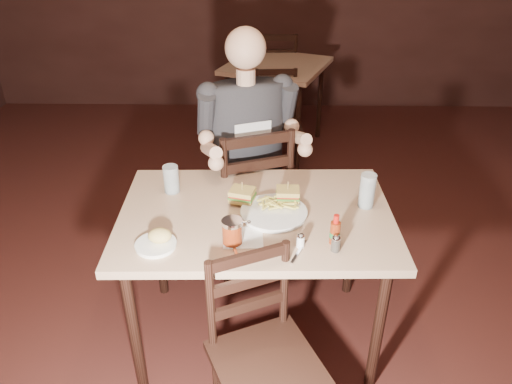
{
  "coord_description": "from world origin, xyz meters",
  "views": [
    {
      "loc": [
        -0.08,
        -1.81,
        2.02
      ],
      "look_at": [
        -0.11,
        0.15,
        0.85
      ],
      "focal_mm": 35.0,
      "sensor_mm": 36.0,
      "label": 1
    }
  ],
  "objects_px": {
    "bg_chair_far": "(275,78)",
    "bg_chair_near": "(277,126)",
    "main_table": "(256,226)",
    "hot_sauce": "(335,229)",
    "chair_near": "(266,364)",
    "diner": "(249,122)",
    "syrup_dispenser": "(232,232)",
    "bg_table": "(276,73)",
    "dinner_plate": "(274,213)",
    "glass_right": "(367,191)",
    "chair_far": "(247,197)",
    "glass_left": "(171,179)",
    "side_plate": "(156,246)"
  },
  "relations": [
    {
      "from": "bg_chair_near",
      "to": "diner",
      "type": "xyz_separation_m",
      "value": [
        -0.19,
        -1.28,
        0.57
      ]
    },
    {
      "from": "bg_table",
      "to": "bg_chair_near",
      "type": "bearing_deg",
      "value": -90.0
    },
    {
      "from": "main_table",
      "to": "side_plate",
      "type": "height_order",
      "value": "side_plate"
    },
    {
      "from": "bg_chair_far",
      "to": "side_plate",
      "type": "bearing_deg",
      "value": 78.61
    },
    {
      "from": "bg_table",
      "to": "glass_left",
      "type": "bearing_deg",
      "value": -104.16
    },
    {
      "from": "bg_chair_near",
      "to": "chair_far",
      "type": "bearing_deg",
      "value": -103.46
    },
    {
      "from": "main_table",
      "to": "dinner_plate",
      "type": "height_order",
      "value": "dinner_plate"
    },
    {
      "from": "bg_table",
      "to": "dinner_plate",
      "type": "height_order",
      "value": "dinner_plate"
    },
    {
      "from": "bg_table",
      "to": "glass_right",
      "type": "bearing_deg",
      "value": -80.84
    },
    {
      "from": "bg_table",
      "to": "dinner_plate",
      "type": "distance_m",
      "value": 2.4
    },
    {
      "from": "bg_chair_near",
      "to": "glass_right",
      "type": "height_order",
      "value": "glass_right"
    },
    {
      "from": "main_table",
      "to": "dinner_plate",
      "type": "distance_m",
      "value": 0.12
    },
    {
      "from": "glass_left",
      "to": "chair_far",
      "type": "bearing_deg",
      "value": 49.59
    },
    {
      "from": "chair_far",
      "to": "side_plate",
      "type": "distance_m",
      "value": 0.97
    },
    {
      "from": "chair_far",
      "to": "diner",
      "type": "xyz_separation_m",
      "value": [
        0.02,
        -0.05,
        0.5
      ]
    },
    {
      "from": "bg_chair_far",
      "to": "bg_chair_near",
      "type": "xyz_separation_m",
      "value": [
        0.0,
        -1.1,
        -0.05
      ]
    },
    {
      "from": "glass_right",
      "to": "syrup_dispenser",
      "type": "distance_m",
      "value": 0.68
    },
    {
      "from": "bg_chair_far",
      "to": "glass_left",
      "type": "bearing_deg",
      "value": 76.95
    },
    {
      "from": "main_table",
      "to": "glass_right",
      "type": "bearing_deg",
      "value": 7.35
    },
    {
      "from": "chair_far",
      "to": "glass_left",
      "type": "xyz_separation_m",
      "value": [
        -0.35,
        -0.41,
        0.35
      ]
    },
    {
      "from": "diner",
      "to": "glass_right",
      "type": "height_order",
      "value": "diner"
    },
    {
      "from": "chair_far",
      "to": "glass_right",
      "type": "relative_size",
      "value": 5.92
    },
    {
      "from": "bg_chair_far",
      "to": "bg_chair_near",
      "type": "bearing_deg",
      "value": 88.36
    },
    {
      "from": "chair_far",
      "to": "dinner_plate",
      "type": "height_order",
      "value": "chair_far"
    },
    {
      "from": "main_table",
      "to": "bg_chair_near",
      "type": "distance_m",
      "value": 1.85
    },
    {
      "from": "dinner_plate",
      "to": "glass_left",
      "type": "xyz_separation_m",
      "value": [
        -0.5,
        0.2,
        0.06
      ]
    },
    {
      "from": "bg_chair_near",
      "to": "glass_left",
      "type": "distance_m",
      "value": 1.78
    },
    {
      "from": "chair_far",
      "to": "dinner_plate",
      "type": "xyz_separation_m",
      "value": [
        0.15,
        -0.61,
        0.29
      ]
    },
    {
      "from": "bg_chair_far",
      "to": "side_plate",
      "type": "distance_m",
      "value": 3.26
    },
    {
      "from": "bg_chair_near",
      "to": "chair_near",
      "type": "bearing_deg",
      "value": -96.16
    },
    {
      "from": "bg_chair_far",
      "to": "diner",
      "type": "distance_m",
      "value": 2.44
    },
    {
      "from": "bg_chair_far",
      "to": "syrup_dispenser",
      "type": "relative_size",
      "value": 8.34
    },
    {
      "from": "chair_near",
      "to": "diner",
      "type": "height_order",
      "value": "diner"
    },
    {
      "from": "bg_table",
      "to": "chair_near",
      "type": "xyz_separation_m",
      "value": [
        -0.09,
        -2.95,
        -0.25
      ]
    },
    {
      "from": "syrup_dispenser",
      "to": "dinner_plate",
      "type": "bearing_deg",
      "value": 49.04
    },
    {
      "from": "bg_chair_far",
      "to": "bg_chair_near",
      "type": "height_order",
      "value": "bg_chair_far"
    },
    {
      "from": "main_table",
      "to": "hot_sauce",
      "type": "distance_m",
      "value": 0.43
    },
    {
      "from": "bg_table",
      "to": "bg_chair_near",
      "type": "distance_m",
      "value": 0.61
    },
    {
      "from": "dinner_plate",
      "to": "glass_right",
      "type": "xyz_separation_m",
      "value": [
        0.43,
        0.09,
        0.07
      ]
    },
    {
      "from": "side_plate",
      "to": "syrup_dispenser",
      "type": "bearing_deg",
      "value": 6.31
    },
    {
      "from": "hot_sauce",
      "to": "syrup_dispenser",
      "type": "bearing_deg",
      "value": -179.2
    },
    {
      "from": "dinner_plate",
      "to": "syrup_dispenser",
      "type": "height_order",
      "value": "syrup_dispenser"
    },
    {
      "from": "bg_chair_near",
      "to": "syrup_dispenser",
      "type": "relative_size",
      "value": 7.45
    },
    {
      "from": "bg_table",
      "to": "chair_far",
      "type": "relative_size",
      "value": 1.06
    },
    {
      "from": "dinner_plate",
      "to": "side_plate",
      "type": "bearing_deg",
      "value": -153.25
    },
    {
      "from": "bg_table",
      "to": "syrup_dispenser",
      "type": "distance_m",
      "value": 2.62
    },
    {
      "from": "glass_right",
      "to": "hot_sauce",
      "type": "distance_m",
      "value": 0.34
    },
    {
      "from": "bg_chair_near",
      "to": "bg_table",
      "type": "bearing_deg",
      "value": 85.96
    },
    {
      "from": "main_table",
      "to": "side_plate",
      "type": "xyz_separation_m",
      "value": [
        -0.41,
        -0.27,
        0.08
      ]
    },
    {
      "from": "main_table",
      "to": "chair_far",
      "type": "relative_size",
      "value": 1.29
    }
  ]
}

